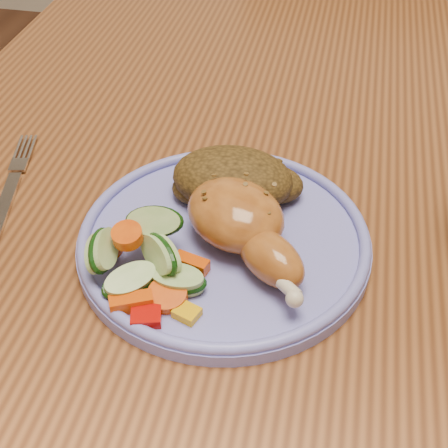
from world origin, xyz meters
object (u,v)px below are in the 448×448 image
(dining_table, at_px, (316,274))
(chair_far, at_px, (339,107))
(plate, at_px, (224,242))
(fork, at_px, (9,193))

(dining_table, xyz_separation_m, chair_far, (0.00, 0.63, -0.17))
(plate, xyz_separation_m, fork, (-0.22, 0.03, -0.00))
(plate, bearing_deg, chair_far, 83.20)
(chair_far, xyz_separation_m, fork, (-0.30, -0.66, 0.26))
(dining_table, relative_size, fork, 8.93)
(chair_far, relative_size, plate, 3.59)
(dining_table, relative_size, plate, 5.53)
(chair_far, height_order, plate, chair_far)
(dining_table, xyz_separation_m, fork, (-0.30, -0.04, 0.09))
(chair_far, xyz_separation_m, plate, (-0.08, -0.69, 0.26))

